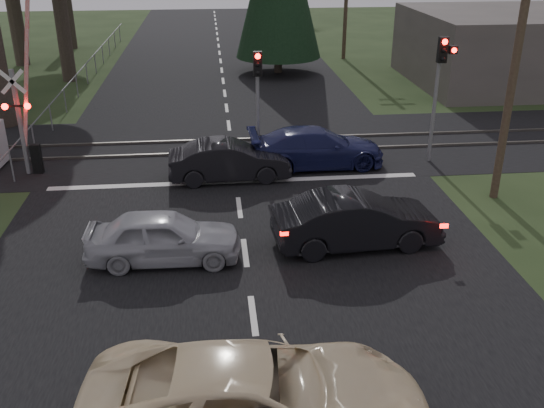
{
  "coord_description": "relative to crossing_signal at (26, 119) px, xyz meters",
  "views": [
    {
      "loc": [
        -0.76,
        -11.66,
        8.13
      ],
      "look_at": [
        0.78,
        3.32,
        1.3
      ],
      "focal_mm": 40.0,
      "sensor_mm": 36.0,
      "label": 1
    }
  ],
  "objects": [
    {
      "name": "silver_car",
      "position": [
        5.11,
        -6.95,
        -1.36
      ],
      "size": [
        4.13,
        1.75,
        1.39
      ],
      "primitive_type": "imported",
      "rotation": [
        0.0,
        0.0,
        1.55
      ],
      "color": "#9FA0A6",
      "rests_on": "ground"
    },
    {
      "name": "traffic_signal_right",
      "position": [
        14.82,
        -0.31,
        1.26
      ],
      "size": [
        0.68,
        0.48,
        4.7
      ],
      "color": "slate",
      "rests_on": "ground"
    },
    {
      "name": "building_right",
      "position": [
        25.27,
        12.21,
        -0.06
      ],
      "size": [
        14.0,
        10.0,
        4.0
      ],
      "primitive_type": "cube",
      "color": "#59514C",
      "rests_on": "ground"
    },
    {
      "name": "traffic_signal_center",
      "position": [
        8.27,
        0.89,
        0.75
      ],
      "size": [
        0.32,
        0.48,
        4.1
      ],
      "color": "slate",
      "rests_on": "ground"
    },
    {
      "name": "rail_corridor",
      "position": [
        7.27,
        2.21,
        -2.05
      ],
      "size": [
        120.0,
        8.0,
        0.01
      ],
      "primitive_type": "cube",
      "color": "black",
      "rests_on": "ground"
    },
    {
      "name": "cream_coupe",
      "position": [
        7.07,
        -13.49,
        -1.23
      ],
      "size": [
        6.14,
        3.2,
        1.65
      ],
      "primitive_type": "imported",
      "rotation": [
        0.0,
        0.0,
        1.49
      ],
      "color": "beige",
      "rests_on": "ground"
    },
    {
      "name": "fence_left",
      "position": [
        -0.53,
        12.71,
        -2.06
      ],
      "size": [
        0.1,
        36.0,
        1.2
      ],
      "primitive_type": null,
      "color": "slate",
      "rests_on": "ground"
    },
    {
      "name": "blue_sedan",
      "position": [
        10.35,
        -0.31,
        -1.32
      ],
      "size": [
        5.14,
        2.27,
        1.47
      ],
      "primitive_type": "imported",
      "rotation": [
        0.0,
        0.0,
        1.61
      ],
      "color": "#181B48",
      "rests_on": "ground"
    },
    {
      "name": "dark_car_far",
      "position": [
        7.07,
        -1.32,
        -1.35
      ],
      "size": [
        4.33,
        1.67,
        1.41
      ],
      "primitive_type": "imported",
      "rotation": [
        0.0,
        0.0,
        1.61
      ],
      "color": "black",
      "rests_on": "ground"
    },
    {
      "name": "utility_pole_near",
      "position": [
        15.77,
        -3.79,
        2.67
      ],
      "size": [
        1.8,
        0.26,
        9.0
      ],
      "color": "#4C3D2D",
      "rests_on": "ground"
    },
    {
      "name": "rail_near",
      "position": [
        7.27,
        1.41,
        -2.01
      ],
      "size": [
        120.0,
        0.12,
        0.1
      ],
      "primitive_type": "cube",
      "color": "#59544C",
      "rests_on": "ground"
    },
    {
      "name": "stop_line",
      "position": [
        7.27,
        -1.59,
        -2.05
      ],
      "size": [
        13.0,
        0.35,
        0.0
      ],
      "primitive_type": "cube",
      "color": "silver",
      "rests_on": "ground"
    },
    {
      "name": "rail_far",
      "position": [
        7.27,
        3.01,
        -2.01
      ],
      "size": [
        120.0,
        0.12,
        0.1
      ],
      "primitive_type": "cube",
      "color": "#59544C",
      "rests_on": "ground"
    },
    {
      "name": "road",
      "position": [
        7.27,
        0.21,
        -2.05
      ],
      "size": [
        14.0,
        100.0,
        0.01
      ],
      "primitive_type": "cube",
      "color": "black",
      "rests_on": "ground"
    },
    {
      "name": "crossing_signal",
      "position": [
        0.0,
        0.0,
        0.0
      ],
      "size": [
        1.62,
        0.38,
        6.96
      ],
      "color": "slate",
      "rests_on": "ground"
    },
    {
      "name": "ground",
      "position": [
        7.27,
        -9.79,
        -2.06
      ],
      "size": [
        120.0,
        120.0,
        0.0
      ],
      "primitive_type": "plane",
      "color": "#233317",
      "rests_on": "ground"
    },
    {
      "name": "dark_hatchback",
      "position": [
        10.4,
        -6.65,
        -1.29
      ],
      "size": [
        4.74,
        1.96,
        1.53
      ],
      "primitive_type": "imported",
      "rotation": [
        0.0,
        0.0,
        1.65
      ],
      "color": "black",
      "rests_on": "ground"
    }
  ]
}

